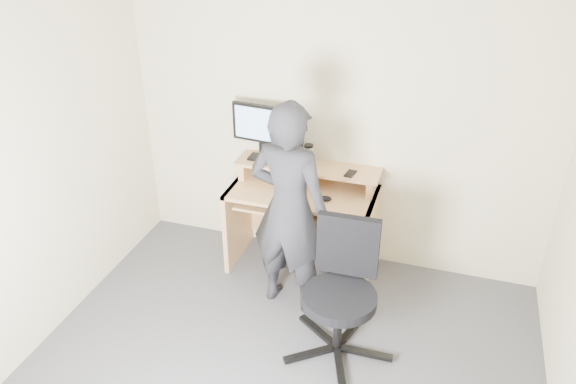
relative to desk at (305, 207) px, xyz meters
The scene contains 13 objects.
back_wall 0.76m from the desk, 47.89° to the left, with size 3.50×0.02×2.50m, color beige.
ceiling 2.49m from the desk, 82.55° to the right, with size 3.50×3.50×0.02m, color white.
desk is the anchor object (origin of this frame).
monitor 0.77m from the desk, 169.36° to the left, with size 0.50×0.14×0.48m.
external_drive 0.48m from the desk, 134.35° to the left, with size 0.07×0.13×0.20m, color black.
travel_mug 0.45m from the desk, 86.97° to the left, with size 0.07×0.07×0.16m, color silver.
smartphone 0.52m from the desk, ahead, with size 0.07×0.13×0.01m, color black.
charger 0.39m from the desk, 164.25° to the right, with size 0.04×0.04×0.04m, color black.
headphones 0.46m from the desk, 151.95° to the left, with size 0.16×0.16×0.02m, color silver.
keyboard 0.24m from the desk, 125.37° to the right, with size 0.46×0.18×0.03m, color black.
mouse 0.36m from the desk, 39.06° to the right, with size 0.10×0.06×0.04m, color black.
office_chair 1.05m from the desk, 59.92° to the right, with size 0.74×0.78×0.97m.
person 0.63m from the desk, 86.48° to the right, with size 0.62×0.40×1.69m, color black.
Camera 1 is at (0.89, -2.40, 2.95)m, focal length 35.00 mm.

